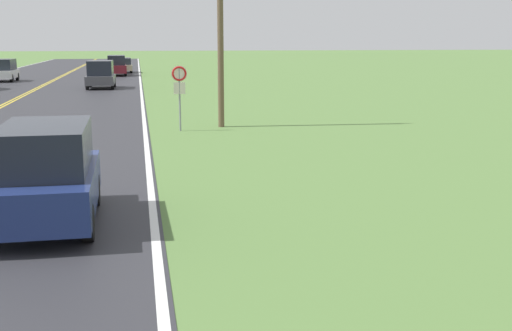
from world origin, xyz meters
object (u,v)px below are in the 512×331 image
(car_dark_grey_van_mid_far, at_px, (101,74))
(car_dark_blue_van_approaching, at_px, (47,173))
(traffic_sign, at_px, (179,82))
(car_maroon_van_distant, at_px, (116,65))
(car_white_van_receding, at_px, (3,70))
(car_champagne_van_horizon, at_px, (123,65))

(car_dark_grey_van_mid_far, bearing_deg, car_dark_blue_van_approaching, 2.33)
(traffic_sign, distance_m, car_dark_blue_van_approaching, 12.69)
(traffic_sign, bearing_deg, car_maroon_van_distant, 95.12)
(car_white_van_receding, bearing_deg, car_maroon_van_distant, -50.89)
(car_dark_grey_van_mid_far, distance_m, car_white_van_receding, 12.52)
(car_champagne_van_horizon, bearing_deg, car_dark_blue_van_approaching, -1.79)
(car_dark_grey_van_mid_far, bearing_deg, car_maroon_van_distant, 178.81)
(car_dark_blue_van_approaching, relative_size, car_white_van_receding, 1.03)
(traffic_sign, height_order, car_maroon_van_distant, traffic_sign)
(car_champagne_van_horizon, bearing_deg, car_dark_grey_van_mid_far, -4.34)
(car_white_van_receding, bearing_deg, car_dark_grey_van_mid_far, -137.43)
(car_dark_blue_van_approaching, xyz_separation_m, car_champagne_van_horizon, (0.25, 56.91, -0.16))
(car_champagne_van_horizon, bearing_deg, traffic_sign, 2.36)
(traffic_sign, distance_m, car_dark_grey_van_mid_far, 23.05)
(car_white_van_receding, bearing_deg, traffic_sign, -158.01)
(traffic_sign, xyz_separation_m, car_champagne_van_horizon, (-3.05, 44.69, -1.05))
(car_dark_blue_van_approaching, bearing_deg, car_white_van_receding, -169.10)
(car_maroon_van_distant, height_order, car_champagne_van_horizon, car_maroon_van_distant)
(car_dark_blue_van_approaching, xyz_separation_m, car_white_van_receding, (-9.19, 44.19, -0.03))
(car_dark_grey_van_mid_far, bearing_deg, traffic_sign, 11.29)
(traffic_sign, xyz_separation_m, car_dark_grey_van_mid_far, (-4.13, 22.66, -0.86))
(car_dark_blue_van_approaching, xyz_separation_m, car_maroon_van_distant, (-0.20, 51.33, 0.02))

